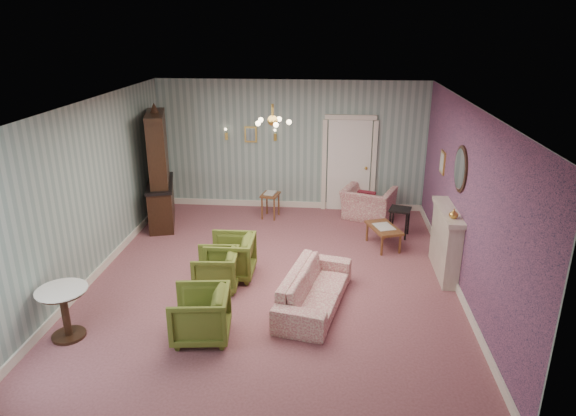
# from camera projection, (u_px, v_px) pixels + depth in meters

# --- Properties ---
(floor) EXTENTS (7.00, 7.00, 0.00)m
(floor) POSITION_uv_depth(u_px,v_px,m) (274.00, 277.00, 8.67)
(floor) COLOR #96575F
(floor) RESTS_ON ground
(ceiling) EXTENTS (7.00, 7.00, 0.00)m
(ceiling) POSITION_uv_depth(u_px,v_px,m) (272.00, 104.00, 7.68)
(ceiling) COLOR white
(ceiling) RESTS_ON ground
(wall_back) EXTENTS (6.00, 0.00, 6.00)m
(wall_back) POSITION_uv_depth(u_px,v_px,m) (291.00, 146.00, 11.45)
(wall_back) COLOR gray
(wall_back) RESTS_ON ground
(wall_front) EXTENTS (6.00, 0.00, 6.00)m
(wall_front) POSITION_uv_depth(u_px,v_px,m) (232.00, 312.00, 4.90)
(wall_front) COLOR gray
(wall_front) RESTS_ON ground
(wall_left) EXTENTS (0.00, 7.00, 7.00)m
(wall_left) POSITION_uv_depth(u_px,v_px,m) (92.00, 191.00, 8.42)
(wall_left) COLOR gray
(wall_left) RESTS_ON ground
(wall_right) EXTENTS (0.00, 7.00, 7.00)m
(wall_right) POSITION_uv_depth(u_px,v_px,m) (466.00, 201.00, 7.93)
(wall_right) COLOR gray
(wall_right) RESTS_ON ground
(wall_right_floral) EXTENTS (0.00, 7.00, 7.00)m
(wall_right_floral) POSITION_uv_depth(u_px,v_px,m) (465.00, 201.00, 7.93)
(wall_right_floral) COLOR #BF5F87
(wall_right_floral) RESTS_ON ground
(door) EXTENTS (1.12, 0.12, 2.16)m
(door) POSITION_uv_depth(u_px,v_px,m) (349.00, 164.00, 11.44)
(door) COLOR white
(door) RESTS_ON floor
(olive_chair_a) EXTENTS (0.78, 0.83, 0.77)m
(olive_chair_a) POSITION_uv_depth(u_px,v_px,m) (200.00, 312.00, 6.88)
(olive_chair_a) COLOR #606D26
(olive_chair_a) RESTS_ON floor
(olive_chair_b) EXTENTS (0.68, 0.72, 0.70)m
(olive_chair_b) POSITION_uv_depth(u_px,v_px,m) (216.00, 268.00, 8.20)
(olive_chair_b) COLOR #606D26
(olive_chair_b) RESTS_ON floor
(olive_chair_c) EXTENTS (0.72, 0.77, 0.78)m
(olive_chair_c) POSITION_uv_depth(u_px,v_px,m) (231.00, 255.00, 8.57)
(olive_chair_c) COLOR #606D26
(olive_chair_c) RESTS_ON floor
(sofa_chintz) EXTENTS (0.98, 2.03, 0.76)m
(sofa_chintz) POSITION_uv_depth(u_px,v_px,m) (315.00, 283.00, 7.67)
(sofa_chintz) COLOR #A94456
(sofa_chintz) RESTS_ON floor
(wingback_chair) EXTENTS (1.23, 1.01, 0.92)m
(wingback_chair) POSITION_uv_depth(u_px,v_px,m) (369.00, 198.00, 11.12)
(wingback_chair) COLOR #A94456
(wingback_chair) RESTS_ON floor
(dresser) EXTENTS (0.91, 1.59, 2.50)m
(dresser) POSITION_uv_depth(u_px,v_px,m) (158.00, 167.00, 10.57)
(dresser) COLOR black
(dresser) RESTS_ON floor
(fireplace) EXTENTS (0.30, 1.40, 1.16)m
(fireplace) POSITION_uv_depth(u_px,v_px,m) (445.00, 242.00, 8.62)
(fireplace) COLOR beige
(fireplace) RESTS_ON floor
(mantel_vase) EXTENTS (0.15, 0.15, 0.15)m
(mantel_vase) POSITION_uv_depth(u_px,v_px,m) (454.00, 214.00, 8.02)
(mantel_vase) COLOR gold
(mantel_vase) RESTS_ON fireplace
(oval_mirror) EXTENTS (0.04, 0.76, 0.84)m
(oval_mirror) POSITION_uv_depth(u_px,v_px,m) (460.00, 169.00, 8.17)
(oval_mirror) COLOR white
(oval_mirror) RESTS_ON wall_right
(framed_print) EXTENTS (0.04, 0.34, 0.42)m
(framed_print) POSITION_uv_depth(u_px,v_px,m) (443.00, 162.00, 9.52)
(framed_print) COLOR gold
(framed_print) RESTS_ON wall_right
(coffee_table) EXTENTS (0.70, 0.92, 0.42)m
(coffee_table) POSITION_uv_depth(u_px,v_px,m) (383.00, 237.00, 9.76)
(coffee_table) COLOR brown
(coffee_table) RESTS_ON floor
(side_table_black) EXTENTS (0.49, 0.49, 0.59)m
(side_table_black) POSITION_uv_depth(u_px,v_px,m) (399.00, 222.00, 10.21)
(side_table_black) COLOR black
(side_table_black) RESTS_ON floor
(pedestal_table) EXTENTS (0.84, 0.84, 0.74)m
(pedestal_table) POSITION_uv_depth(u_px,v_px,m) (65.00, 313.00, 6.90)
(pedestal_table) COLOR black
(pedestal_table) RESTS_ON floor
(nesting_table) EXTENTS (0.43, 0.51, 0.59)m
(nesting_table) POSITION_uv_depth(u_px,v_px,m) (270.00, 204.00, 11.23)
(nesting_table) COLOR brown
(nesting_table) RESTS_ON floor
(gilt_mirror_back) EXTENTS (0.28, 0.06, 0.36)m
(gilt_mirror_back) POSITION_uv_depth(u_px,v_px,m) (251.00, 134.00, 11.40)
(gilt_mirror_back) COLOR gold
(gilt_mirror_back) RESTS_ON wall_back
(sconce_left) EXTENTS (0.16, 0.12, 0.30)m
(sconce_left) POSITION_uv_depth(u_px,v_px,m) (226.00, 134.00, 11.43)
(sconce_left) COLOR gold
(sconce_left) RESTS_ON wall_back
(sconce_right) EXTENTS (0.16, 0.12, 0.30)m
(sconce_right) POSITION_uv_depth(u_px,v_px,m) (275.00, 135.00, 11.34)
(sconce_right) COLOR gold
(sconce_right) RESTS_ON wall_back
(chandelier) EXTENTS (0.56, 0.56, 0.36)m
(chandelier) POSITION_uv_depth(u_px,v_px,m) (273.00, 122.00, 7.77)
(chandelier) COLOR gold
(chandelier) RESTS_ON ceiling
(burgundy_cushion) EXTENTS (0.41, 0.28, 0.39)m
(burgundy_cushion) POSITION_uv_depth(u_px,v_px,m) (367.00, 199.00, 10.97)
(burgundy_cushion) COLOR maroon
(burgundy_cushion) RESTS_ON wingback_chair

